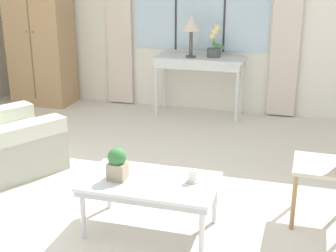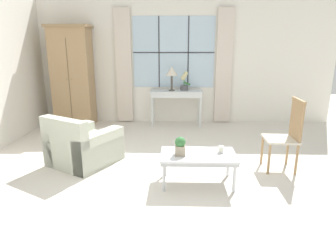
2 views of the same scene
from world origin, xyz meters
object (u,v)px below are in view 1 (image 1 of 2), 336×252
Objects in this scene: table_lamp at (191,25)px; console_table at (199,64)px; coffee_table at (150,186)px; potted_orchid at (214,44)px; potted_plant_small at (117,163)px; armoire at (40,27)px; armchair_upholstered at (2,145)px; pillar_candle at (192,177)px.

console_table is at bearing 28.03° from table_lamp.
potted_orchid is at bearing 92.17° from coffee_table.
potted_orchid reaches higher than coffee_table.
table_lamp reaches higher than potted_plant_small.
console_table is at bearing 91.09° from potted_plant_small.
armoire reaches higher than potted_plant_small.
potted_orchid reaches higher than potted_plant_small.
table_lamp is 3.04m from coffee_table.
potted_orchid reaches higher than armchair_upholstered.
armoire is at bearing 128.16° from potted_plant_small.
potted_plant_small is (0.06, -3.00, -0.15)m from console_table.
potted_orchid is at bearing 21.33° from table_lamp.
potted_plant_small is (-0.12, -3.05, -0.42)m from potted_orchid.
console_table is at bearing -162.84° from potted_orchid.
armchair_upholstered is (0.86, -2.28, -0.83)m from armoire.
potted_plant_small is 0.55m from pillar_candle.
armchair_upholstered is (-1.42, -2.30, -0.43)m from console_table.
pillar_candle is (0.69, -2.84, -0.73)m from table_lamp.
potted_plant_small is (1.48, -0.69, 0.28)m from armchair_upholstered.
potted_plant_small reaches higher than pillar_candle.
potted_orchid is 4.00× the size of pillar_candle.
console_table is 2.16× the size of table_lamp.
table_lamp is at bearing 97.75° from coffee_table.
console_table is 2.98m from coffee_table.
console_table is 10.97× the size of pillar_candle.
potted_plant_small is 2.31× the size of pillar_candle.
potted_plant_small reaches higher than coffee_table.
coffee_table is 4.03× the size of potted_plant_small.
armoire reaches higher than console_table.
potted_orchid is 0.43× the size of coffee_table.
armchair_upholstered is (-1.60, -2.36, -0.69)m from potted_orchid.
armoire is 2.23× the size of coffee_table.
armoire is at bearing -178.19° from potted_orchid.
table_lamp reaches higher than console_table.
pillar_candle is (0.30, 0.06, 0.09)m from coffee_table.
table_lamp is 3.02m from pillar_candle.
table_lamp is 5.08× the size of pillar_candle.
table_lamp is (2.18, -0.03, 0.10)m from armoire.
console_table is 3.00m from potted_plant_small.
armchair_upholstered is (-1.32, -2.25, -0.93)m from table_lamp.
coffee_table is 0.29m from potted_plant_small.
armchair_upholstered reaches higher than potted_plant_small.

